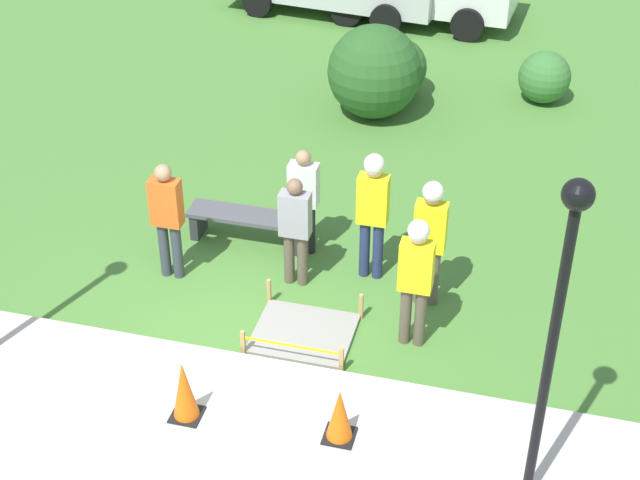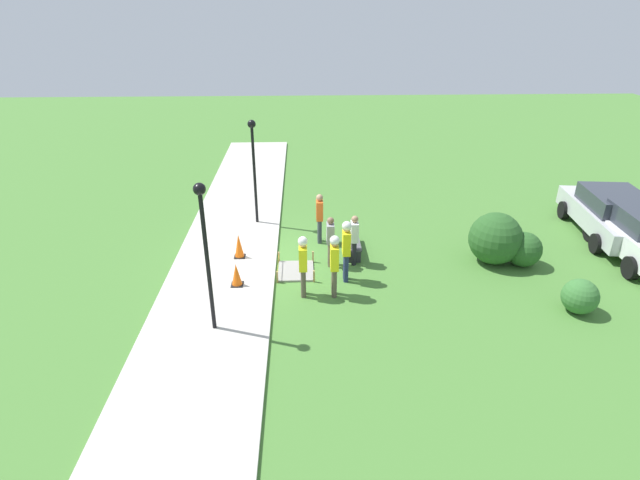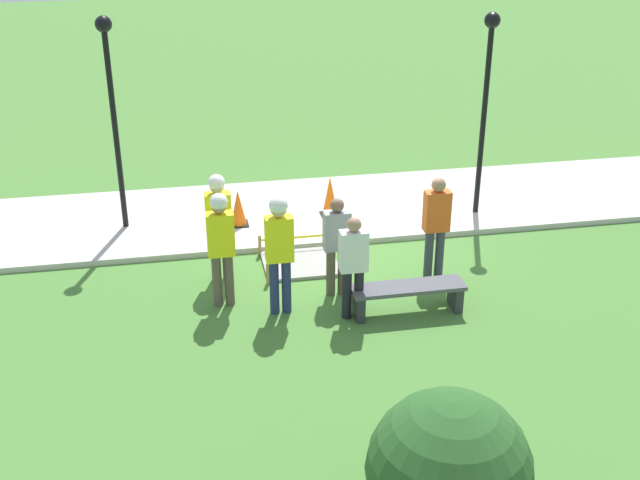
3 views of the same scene
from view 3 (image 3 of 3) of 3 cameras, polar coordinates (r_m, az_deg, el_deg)
ground_plane at (r=14.04m, az=1.78°, el=-0.41°), size 60.00×60.00×0.00m
sidewalk at (r=15.42m, az=0.53°, el=2.23°), size 28.00×3.14×0.10m
wet_concrete_patch at (r=13.33m, az=-1.42°, el=-1.69°), size 1.27×1.11×0.37m
traffic_cone_near_patch at (r=14.87m, az=0.71°, el=3.13°), size 0.34×0.34×0.77m
traffic_cone_far_patch at (r=14.56m, az=-5.84°, el=2.29°), size 0.34×0.34×0.67m
park_bench at (r=11.91m, az=6.26°, el=-3.80°), size 1.69×0.44×0.45m
worker_supervisor at (r=11.50m, az=-2.91°, el=-0.28°), size 0.40×0.27×1.86m
worker_assistant at (r=12.57m, az=-7.22°, el=1.56°), size 0.40×0.26×1.79m
worker_trainee at (r=11.79m, az=-7.07°, el=0.03°), size 0.40×0.26×1.81m
bystander_in_orange_shirt at (r=12.71m, az=8.26°, el=1.27°), size 0.40×0.22×1.71m
bystander_in_gray_shirt at (r=11.47m, az=2.39°, el=-1.61°), size 0.40×0.22×1.59m
bystander_in_white_shirt at (r=12.09m, az=1.20°, el=-0.11°), size 0.40×0.22×1.59m
lamppost_near at (r=14.19m, az=-14.64°, el=10.10°), size 0.28×0.28×3.74m
lamppost_far at (r=14.70m, az=11.77°, el=10.76°), size 0.28×0.28×3.69m
shrub_rounded_mid at (r=8.05m, az=9.13°, el=-15.93°), size 1.61×1.61×1.61m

